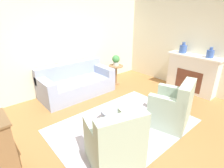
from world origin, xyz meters
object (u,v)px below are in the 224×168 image
(armchair_left, at_px, (115,144))
(potted_plant_on_side_table, at_px, (116,60))
(side_table, at_px, (116,72))
(vase_mantel_far, at_px, (210,54))
(vase_mantel_near, at_px, (183,49))
(armchair_right, at_px, (173,108))
(ottoman_table, at_px, (118,116))
(couch, at_px, (77,84))

(armchair_left, xyz_separation_m, potted_plant_on_side_table, (2.25, 2.49, 0.43))
(side_table, distance_m, vase_mantel_far, 2.75)
(side_table, relative_size, vase_mantel_near, 2.02)
(armchair_right, xyz_separation_m, vase_mantel_far, (1.93, 0.19, 0.84))
(armchair_left, relative_size, vase_mantel_near, 3.18)
(armchair_left, relative_size, side_table, 1.58)
(ottoman_table, bearing_deg, vase_mantel_far, -9.35)
(armchair_left, height_order, ottoman_table, armchair_left)
(vase_mantel_far, bearing_deg, side_table, 119.16)
(armchair_right, distance_m, potted_plant_on_side_table, 2.60)
(armchair_right, relative_size, vase_mantel_far, 3.54)
(vase_mantel_far, relative_size, potted_plant_on_side_table, 0.81)
(side_table, bearing_deg, armchair_left, -132.20)
(couch, distance_m, armchair_left, 2.78)
(side_table, height_order, vase_mantel_far, vase_mantel_far)
(armchair_left, xyz_separation_m, vase_mantel_far, (3.54, 0.19, 0.84))
(armchair_left, bearing_deg, ottoman_table, 44.88)
(armchair_right, distance_m, vase_mantel_near, 2.31)
(vase_mantel_near, relative_size, potted_plant_on_side_table, 0.90)
(armchair_left, bearing_deg, side_table, 47.80)
(potted_plant_on_side_table, bearing_deg, armchair_right, -104.58)
(armchair_left, xyz_separation_m, ottoman_table, (0.66, 0.66, -0.10))
(potted_plant_on_side_table, bearing_deg, vase_mantel_near, -50.06)
(ottoman_table, bearing_deg, armchair_left, -135.12)
(couch, xyz_separation_m, side_table, (1.39, -0.15, 0.10))
(ottoman_table, bearing_deg, vase_mantel_near, 5.84)
(ottoman_table, height_order, potted_plant_on_side_table, potted_plant_on_side_table)
(couch, relative_size, vase_mantel_far, 7.34)
(ottoman_table, distance_m, vase_mantel_far, 3.06)
(couch, height_order, potted_plant_on_side_table, potted_plant_on_side_table)
(potted_plant_on_side_table, bearing_deg, couch, 173.76)
(armchair_left, bearing_deg, potted_plant_on_side_table, 47.80)
(vase_mantel_near, bearing_deg, couch, 147.83)
(vase_mantel_near, xyz_separation_m, potted_plant_on_side_table, (-1.28, 1.53, -0.42))
(vase_mantel_near, bearing_deg, armchair_right, -153.62)
(couch, xyz_separation_m, ottoman_table, (-0.20, -1.98, -0.03))
(armchair_right, height_order, vase_mantel_near, vase_mantel_near)
(side_table, height_order, potted_plant_on_side_table, potted_plant_on_side_table)
(armchair_right, height_order, side_table, armchair_right)
(armchair_right, xyz_separation_m, potted_plant_on_side_table, (0.65, 2.49, 0.43))
(side_table, bearing_deg, potted_plant_on_side_table, 180.00)
(couch, relative_size, armchair_right, 2.07)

